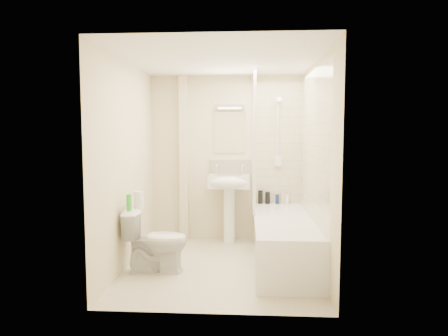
{
  "coord_description": "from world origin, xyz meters",
  "views": [
    {
      "loc": [
        0.32,
        -4.59,
        1.57
      ],
      "look_at": [
        0.03,
        0.2,
        1.15
      ],
      "focal_mm": 32.0,
      "sensor_mm": 36.0,
      "label": 1
    }
  ],
  "objects": [
    {
      "name": "shower_screen",
      "position": [
        0.4,
        0.8,
        1.45
      ],
      "size": [
        0.04,
        0.92,
        1.8
      ],
      "color": "white",
      "rests_on": "bathtub"
    },
    {
      "name": "green_bottle",
      "position": [
        -0.99,
        -0.32,
        0.81
      ],
      "size": [
        0.06,
        0.06,
        0.19
      ],
      "primitive_type": "cylinder",
      "color": "green",
      "rests_on": "toilet"
    },
    {
      "name": "pipe_boxing",
      "position": [
        -0.62,
        1.19,
        1.2
      ],
      "size": [
        0.12,
        0.12,
        2.4
      ],
      "primitive_type": "cube",
      "color": "beige",
      "rests_on": "ground"
    },
    {
      "name": "floor",
      "position": [
        0.0,
        0.0,
        0.0
      ],
      "size": [
        2.5,
        2.5,
        0.0
      ],
      "primitive_type": "plane",
      "color": "beige",
      "rests_on": "ground"
    },
    {
      "name": "bottle_blue",
      "position": [
        0.74,
        1.16,
        0.62
      ],
      "size": [
        0.05,
        0.05,
        0.14
      ],
      "primitive_type": "cylinder",
      "color": "navy",
      "rests_on": "bathtub"
    },
    {
      "name": "bathtub",
      "position": [
        0.75,
        0.2,
        0.29
      ],
      "size": [
        0.7,
        2.1,
        0.55
      ],
      "color": "white",
      "rests_on": "ground"
    },
    {
      "name": "pedestal_sink",
      "position": [
        0.05,
        1.01,
        0.78
      ],
      "size": [
        0.58,
        0.52,
        1.11
      ],
      "color": "white",
      "rests_on": "ground"
    },
    {
      "name": "toilet_roll_upper",
      "position": [
        -0.93,
        -0.14,
        0.86
      ],
      "size": [
        0.11,
        0.11,
        0.1
      ],
      "primitive_type": "cylinder",
      "color": "white",
      "rests_on": "toilet_roll_lower"
    },
    {
      "name": "bottle_black_b",
      "position": [
        0.6,
        1.16,
        0.64
      ],
      "size": [
        0.07,
        0.07,
        0.17
      ],
      "primitive_type": "cylinder",
      "color": "black",
      "rests_on": "bathtub"
    },
    {
      "name": "mirror",
      "position": [
        0.05,
        1.24,
        1.58
      ],
      "size": [
        0.46,
        0.01,
        0.6
      ],
      "primitive_type": "cube",
      "color": "white",
      "rests_on": "wall_back"
    },
    {
      "name": "wall_left",
      "position": [
        -1.1,
        0.0,
        1.2
      ],
      "size": [
        0.02,
        2.5,
        2.4
      ],
      "primitive_type": "cube",
      "color": "beige",
      "rests_on": "ground"
    },
    {
      "name": "toilet",
      "position": [
        -0.72,
        -0.21,
        0.36
      ],
      "size": [
        0.5,
        0.76,
        0.71
      ],
      "primitive_type": "imported",
      "rotation": [
        0.0,
        0.0,
        1.64
      ],
      "color": "white",
      "rests_on": "ground"
    },
    {
      "name": "wall_back",
      "position": [
        0.0,
        1.25,
        1.2
      ],
      "size": [
        2.2,
        0.02,
        2.4
      ],
      "primitive_type": "cube",
      "color": "beige",
      "rests_on": "ground"
    },
    {
      "name": "tile_back",
      "position": [
        0.75,
        1.24,
        1.42
      ],
      "size": [
        0.7,
        0.01,
        1.75
      ],
      "primitive_type": "cube",
      "color": "beige",
      "rests_on": "wall_back"
    },
    {
      "name": "tile_right",
      "position": [
        1.09,
        0.2,
        1.42
      ],
      "size": [
        0.01,
        2.1,
        1.75
      ],
      "primitive_type": "cube",
      "color": "beige",
      "rests_on": "wall_right"
    },
    {
      "name": "bottle_cream",
      "position": [
        0.83,
        1.16,
        0.64
      ],
      "size": [
        0.07,
        0.07,
        0.18
      ],
      "primitive_type": "cylinder",
      "color": "beige",
      "rests_on": "bathtub"
    },
    {
      "name": "ceiling",
      "position": [
        0.0,
        0.0,
        2.4
      ],
      "size": [
        2.2,
        2.5,
        0.02
      ],
      "primitive_type": "cube",
      "color": "white",
      "rests_on": "wall_back"
    },
    {
      "name": "bottle_white_b",
      "position": [
        0.88,
        1.16,
        0.62
      ],
      "size": [
        0.05,
        0.05,
        0.14
      ],
      "primitive_type": "cylinder",
      "color": "white",
      "rests_on": "bathtub"
    },
    {
      "name": "splashback",
      "position": [
        0.05,
        1.24,
        1.03
      ],
      "size": [
        0.6,
        0.02,
        0.3
      ],
      "primitive_type": "cube",
      "color": "beige",
      "rests_on": "wall_back"
    },
    {
      "name": "strip_light",
      "position": [
        0.05,
        1.22,
        1.95
      ],
      "size": [
        0.42,
        0.07,
        0.07
      ],
      "primitive_type": "cube",
      "color": "silver",
      "rests_on": "wall_back"
    },
    {
      "name": "bottle_black_a",
      "position": [
        0.5,
        1.16,
        0.65
      ],
      "size": [
        0.07,
        0.07,
        0.19
      ],
      "primitive_type": "cylinder",
      "color": "black",
      "rests_on": "bathtub"
    },
    {
      "name": "wall_right",
      "position": [
        1.1,
        0.0,
        1.2
      ],
      "size": [
        0.02,
        2.5,
        2.4
      ],
      "primitive_type": "cube",
      "color": "beige",
      "rests_on": "ground"
    },
    {
      "name": "shower_fixture",
      "position": [
        0.75,
        1.19,
        1.55
      ],
      "size": [
        0.1,
        0.16,
        0.99
      ],
      "color": "white",
      "rests_on": "wall_back"
    },
    {
      "name": "toilet_roll_lower",
      "position": [
        -0.94,
        -0.11,
        0.76
      ],
      "size": [
        0.11,
        0.11,
        0.1
      ],
      "primitive_type": "cylinder",
      "color": "white",
      "rests_on": "toilet"
    }
  ]
}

